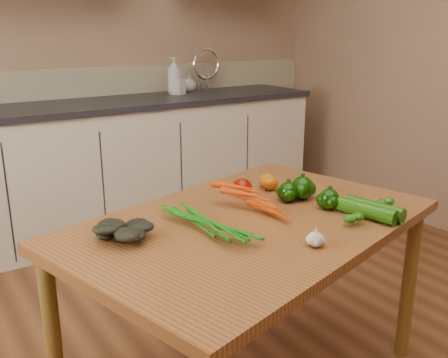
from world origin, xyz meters
name	(u,v)px	position (x,y,z in m)	size (l,w,h in m)	color
room	(306,67)	(0.00, 0.17, 1.25)	(4.04, 5.04, 2.64)	brown
counter_run	(127,163)	(0.21, 2.19, 0.46)	(2.84, 0.64, 1.14)	beige
table	(251,240)	(-0.09, 0.32, 0.63)	(1.49, 1.15, 0.71)	brown
soap_bottle_a	(174,76)	(0.64, 2.27, 1.03)	(0.10, 0.10, 0.27)	silver
soap_bottle_b	(179,83)	(0.67, 2.25, 0.98)	(0.08, 0.08, 0.17)	silver
soap_bottle_c	(189,82)	(0.82, 2.36, 0.97)	(0.11, 0.11, 0.14)	silver
carrot_bunch	(238,209)	(-0.12, 0.36, 0.74)	(0.25, 0.19, 0.07)	#C73B04
leafy_greens	(122,227)	(-0.55, 0.40, 0.76)	(0.19, 0.17, 0.09)	black
garlic_bulb	(316,239)	(-0.06, 0.02, 0.73)	(0.06, 0.06, 0.05)	beige
pepper_a	(288,192)	(0.14, 0.40, 0.75)	(0.08, 0.08, 0.08)	#0C3202
pepper_b	(302,188)	(0.21, 0.39, 0.75)	(0.09, 0.09, 0.09)	#0C3202
pepper_c	(329,199)	(0.21, 0.24, 0.75)	(0.08, 0.08, 0.08)	#0C3202
tomato_a	(242,187)	(0.03, 0.55, 0.75)	(0.08, 0.08, 0.07)	#870B02
tomato_b	(270,183)	(0.18, 0.55, 0.74)	(0.07, 0.07, 0.06)	#B84E04
tomato_c	(268,181)	(0.18, 0.58, 0.74)	(0.07, 0.07, 0.07)	#B84E04
zucchini_a	(374,209)	(0.30, 0.10, 0.74)	(0.06, 0.06, 0.22)	#184C08
zucchini_b	(366,211)	(0.26, 0.10, 0.74)	(0.06, 0.06, 0.22)	#184C08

